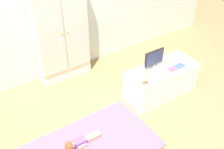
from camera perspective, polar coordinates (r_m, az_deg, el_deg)
ground_plane at (r=3.18m, az=-0.61°, el=-13.29°), size 10.00×10.00×0.02m
doll at (r=2.71m, az=-7.86°, el=-14.74°), size 0.39×0.13×0.10m
wardrobe at (r=3.75m, az=-11.24°, el=9.84°), size 0.77×0.27×1.58m
tv_stand at (r=3.67m, az=10.74°, el=-1.35°), size 1.01×0.43×0.43m
tv_monitor at (r=3.44m, az=9.25°, el=3.55°), size 0.30×0.10×0.27m
rocking_horse_toy at (r=3.19m, az=7.49°, el=-0.99°), size 0.11×0.04×0.13m
book_purple at (r=3.53m, az=13.10°, el=1.19°), size 0.13×0.09×0.02m
book_blue at (r=3.63m, az=14.63°, el=1.85°), size 0.15×0.10×0.01m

